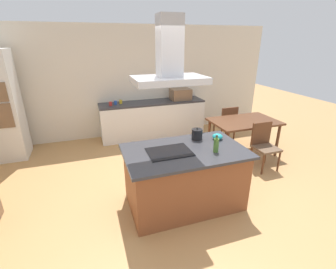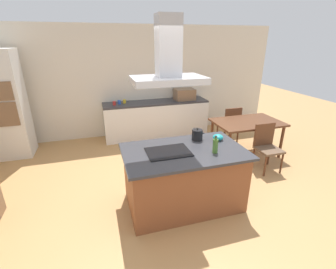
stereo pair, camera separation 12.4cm
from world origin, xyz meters
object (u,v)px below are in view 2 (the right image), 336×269
Objects in this scene: mixing_bowl at (218,137)px; coffee_mug_red at (114,103)px; dining_table at (247,125)px; coffee_mug_yellow at (124,101)px; tea_kettle at (197,135)px; coffee_mug_blue at (119,102)px; countertop_microwave at (184,94)px; wall_oven_stack at (6,106)px; olive_oil_bottle at (215,146)px; range_hood at (168,62)px; chair_facing_back_wall at (230,123)px; cooktop at (168,152)px; chair_facing_island at (267,144)px.

mixing_bowl and coffee_mug_red have the same top height.
coffee_mug_yellow is at bearing 143.95° from dining_table.
tea_kettle is 2.76m from coffee_mug_blue.
dining_table is (0.82, -1.64, -0.37)m from countertop_microwave.
dining_table is (2.35, -1.71, -0.28)m from coffee_mug_yellow.
coffee_mug_blue is at bearing 6.39° from wall_oven_stack.
countertop_microwave reaches higher than olive_oil_bottle.
olive_oil_bottle is 4.34m from wall_oven_stack.
tea_kettle is at bearing -67.46° from coffee_mug_red.
range_hood is at bearing -114.34° from countertop_microwave.
countertop_microwave is at bearing 65.66° from range_hood.
chair_facing_back_wall is 3.27m from range_hood.
range_hood reaches higher than olive_oil_bottle.
chair_facing_back_wall is at bearing 41.97° from range_hood.
range_hood is at bearing -44.83° from wall_oven_stack.
coffee_mug_yellow is 0.10× the size of chair_facing_back_wall.
cooktop is 0.43× the size of dining_table.
olive_oil_bottle is 0.49× the size of countertop_microwave.
coffee_mug_red is 3.47m from chair_facing_island.
cooktop is 0.65m from olive_oil_bottle.
wall_oven_stack is 5.00m from dining_table.
coffee_mug_red is at bearing -178.47° from countertop_microwave.
tea_kettle is at bearing -106.04° from countertop_microwave.
dining_table is (1.25, 1.04, -0.28)m from mixing_bowl.
wall_oven_stack is (-2.30, -0.26, 0.16)m from coffee_mug_blue.
coffee_mug_yellow is at bearing 20.41° from coffee_mug_blue.
range_hood is at bearing -164.78° from chair_facing_island.
olive_oil_bottle is 3.26m from coffee_mug_yellow.
countertop_microwave is 1.79m from coffee_mug_red.
coffee_mug_blue is at bearing 179.18° from countertop_microwave.
olive_oil_bottle is 1.27m from range_hood.
wall_oven_stack is at bearing -176.63° from countertop_microwave.
olive_oil_bottle reaches higher than chair_facing_back_wall.
chair_facing_island is at bearing 9.86° from tea_kettle.
tea_kettle reaches higher than coffee_mug_blue.
mixing_bowl is 2.96m from coffee_mug_yellow.
olive_oil_bottle is at bearing -70.05° from coffee_mug_red.
wall_oven_stack reaches higher than coffee_mug_yellow.
olive_oil_bottle reaches higher than mixing_bowl.
wall_oven_stack is at bearing -173.61° from coffee_mug_blue.
range_hood is at bearing 162.37° from olive_oil_bottle.
olive_oil_bottle is 3.22m from coffee_mug_red.
coffee_mug_blue is 3.15m from range_hood.
cooktop is 0.27× the size of wall_oven_stack.
countertop_microwave reaches higher than cooktop.
tea_kettle is 2.76m from coffee_mug_yellow.
mixing_bowl and coffee_mug_blue have the same top height.
olive_oil_bottle is 2.73× the size of coffee_mug_red.
countertop_microwave is at bearing 1.53° from coffee_mug_red.
coffee_mug_red is at bearing -154.78° from coffee_mug_yellow.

